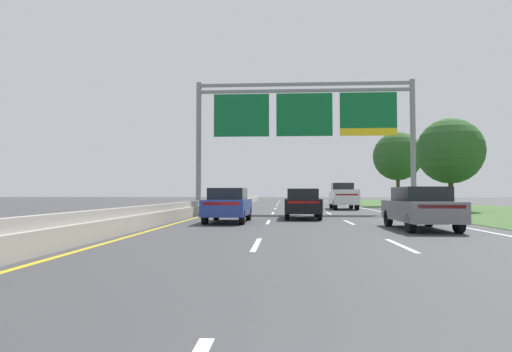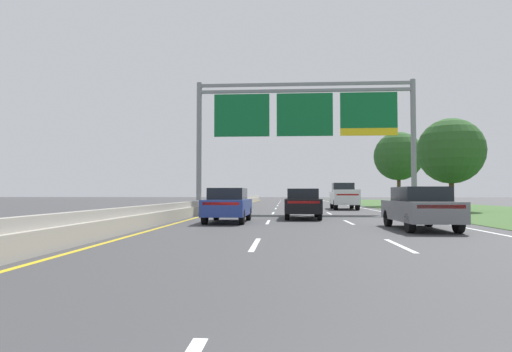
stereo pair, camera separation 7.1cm
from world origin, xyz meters
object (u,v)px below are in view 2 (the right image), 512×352
at_px(overhead_sign_gantry, 305,119).
at_px(car_grey_right_lane_sedan, 420,207).
at_px(car_black_centre_lane_sedan, 303,203).
at_px(roadside_tree_mid, 451,151).
at_px(pickup_truck_white, 344,196).
at_px(car_blue_left_lane_sedan, 228,204).
at_px(roadside_tree_far, 398,156).

distance_m(overhead_sign_gantry, car_grey_right_lane_sedan, 15.24).
bearing_deg(car_black_centre_lane_sedan, car_grey_right_lane_sedan, -147.99).
bearing_deg(roadside_tree_mid, pickup_truck_white, 154.01).
height_order(overhead_sign_gantry, pickup_truck_white, overhead_sign_gantry).
relative_size(car_grey_right_lane_sedan, car_blue_left_lane_sedan, 1.00).
bearing_deg(roadside_tree_far, car_black_centre_lane_sedan, -115.39).
xyz_separation_m(overhead_sign_gantry, roadside_tree_far, (10.23, 15.50, -1.32)).
bearing_deg(roadside_tree_far, overhead_sign_gantry, -123.42).
xyz_separation_m(pickup_truck_white, car_blue_left_lane_sedan, (-7.53, -17.01, -0.26)).
bearing_deg(overhead_sign_gantry, pickup_truck_white, 62.74).
bearing_deg(car_black_centre_lane_sedan, car_blue_left_lane_sedan, 132.78).
height_order(overhead_sign_gantry, roadside_tree_far, overhead_sign_gantry).
distance_m(pickup_truck_white, car_blue_left_lane_sedan, 18.60).
distance_m(pickup_truck_white, roadside_tree_far, 11.63).
xyz_separation_m(pickup_truck_white, car_grey_right_lane_sedan, (0.06, -20.59, -0.26)).
relative_size(car_black_centre_lane_sedan, car_blue_left_lane_sedan, 1.00).
bearing_deg(car_grey_right_lane_sedan, overhead_sign_gantry, 13.97).
bearing_deg(car_blue_left_lane_sedan, roadside_tree_far, -28.25).
xyz_separation_m(pickup_truck_white, car_black_centre_lane_sedan, (-3.98, -13.85, -0.26)).
bearing_deg(car_black_centre_lane_sedan, roadside_tree_far, -24.33).
xyz_separation_m(overhead_sign_gantry, car_black_centre_lane_sedan, (-0.44, -6.97, -5.60)).
bearing_deg(car_grey_right_lane_sedan, roadside_tree_mid, -24.21).
distance_m(car_blue_left_lane_sedan, roadside_tree_mid, 20.40).
height_order(pickup_truck_white, car_grey_right_lane_sedan, pickup_truck_white).
height_order(car_grey_right_lane_sedan, roadside_tree_mid, roadside_tree_mid).
distance_m(overhead_sign_gantry, pickup_truck_white, 9.40).
relative_size(pickup_truck_white, roadside_tree_far, 0.72).
relative_size(overhead_sign_gantry, pickup_truck_white, 2.76).
distance_m(roadside_tree_mid, roadside_tree_far, 12.28).
distance_m(car_grey_right_lane_sedan, roadside_tree_mid, 18.86).
relative_size(pickup_truck_white, car_black_centre_lane_sedan, 1.23).
bearing_deg(car_grey_right_lane_sedan, car_black_centre_lane_sedan, 30.19).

